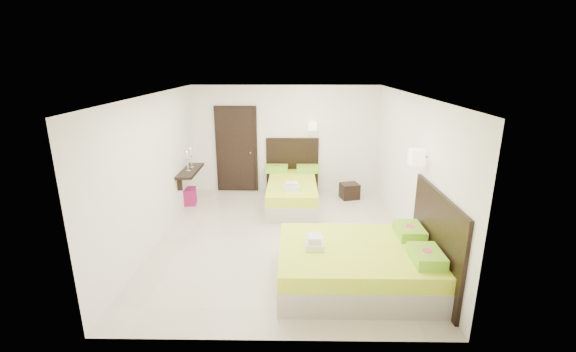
{
  "coord_description": "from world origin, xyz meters",
  "views": [
    {
      "loc": [
        0.2,
        -6.51,
        3.14
      ],
      "look_at": [
        0.1,
        0.3,
        1.1
      ],
      "focal_mm": 24.0,
      "sensor_mm": 36.0,
      "label": 1
    }
  ],
  "objects_px": {
    "nightstand": "(349,191)",
    "ottoman": "(188,196)",
    "bed_single": "(292,190)",
    "bed_double": "(362,263)"
  },
  "relations": [
    {
      "from": "bed_double",
      "to": "nightstand",
      "type": "distance_m",
      "value": 3.69
    },
    {
      "from": "nightstand",
      "to": "ottoman",
      "type": "distance_m",
      "value": 3.77
    },
    {
      "from": "bed_double",
      "to": "ottoman",
      "type": "bearing_deg",
      "value": 136.65
    },
    {
      "from": "bed_single",
      "to": "nightstand",
      "type": "xyz_separation_m",
      "value": [
        1.36,
        0.38,
        -0.15
      ]
    },
    {
      "from": "ottoman",
      "to": "bed_double",
      "type": "bearing_deg",
      "value": -43.35
    },
    {
      "from": "bed_double",
      "to": "nightstand",
      "type": "xyz_separation_m",
      "value": [
        0.32,
        3.67,
        -0.15
      ]
    },
    {
      "from": "bed_single",
      "to": "bed_double",
      "type": "distance_m",
      "value": 3.45
    },
    {
      "from": "bed_double",
      "to": "ottoman",
      "type": "height_order",
      "value": "bed_double"
    },
    {
      "from": "bed_single",
      "to": "bed_double",
      "type": "height_order",
      "value": "bed_double"
    },
    {
      "from": "bed_single",
      "to": "bed_double",
      "type": "bearing_deg",
      "value": -72.53
    }
  ]
}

